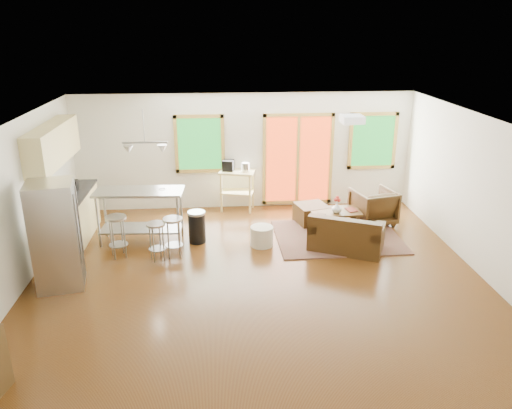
{
  "coord_description": "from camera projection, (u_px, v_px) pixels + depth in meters",
  "views": [
    {
      "loc": [
        -0.61,
        -7.38,
        4.01
      ],
      "look_at": [
        0.0,
        0.3,
        1.2
      ],
      "focal_mm": 35.0,
      "sensor_mm": 36.0,
      "label": 1
    }
  ],
  "objects": [
    {
      "name": "floor",
      "position": [
        257.0,
        279.0,
        8.33
      ],
      "size": [
        7.5,
        7.0,
        0.02
      ],
      "primitive_type": "cube",
      "color": "#3D220B",
      "rests_on": "ground"
    },
    {
      "name": "ceiling",
      "position": [
        258.0,
        123.0,
        7.43
      ],
      "size": [
        7.5,
        7.0,
        0.02
      ],
      "primitive_type": "cube",
      "color": "white",
      "rests_on": "ground"
    },
    {
      "name": "back_wall",
      "position": [
        245.0,
        151.0,
        11.17
      ],
      "size": [
        7.5,
        0.02,
        2.6
      ],
      "primitive_type": "cube",
      "color": "silver",
      "rests_on": "ground"
    },
    {
      "name": "left_wall",
      "position": [
        12.0,
        212.0,
        7.6
      ],
      "size": [
        0.02,
        7.0,
        2.6
      ],
      "primitive_type": "cube",
      "color": "silver",
      "rests_on": "ground"
    },
    {
      "name": "right_wall",
      "position": [
        486.0,
        199.0,
        8.16
      ],
      "size": [
        0.02,
        7.0,
        2.6
      ],
      "primitive_type": "cube",
      "color": "silver",
      "rests_on": "ground"
    },
    {
      "name": "front_wall",
      "position": [
        288.0,
        335.0,
        4.59
      ],
      "size": [
        7.5,
        0.02,
        2.6
      ],
      "primitive_type": "cube",
      "color": "silver",
      "rests_on": "ground"
    },
    {
      "name": "window_left",
      "position": [
        200.0,
        144.0,
        10.98
      ],
      "size": [
        1.1,
        0.05,
        1.3
      ],
      "color": "#155C1E",
      "rests_on": "back_wall"
    },
    {
      "name": "french_doors",
      "position": [
        298.0,
        160.0,
        11.28
      ],
      "size": [
        1.6,
        0.05,
        2.1
      ],
      "color": "#BE3511",
      "rests_on": "back_wall"
    },
    {
      "name": "window_right",
      "position": [
        373.0,
        141.0,
        11.27
      ],
      "size": [
        1.1,
        0.05,
        1.3
      ],
      "color": "#155C1E",
      "rests_on": "back_wall"
    },
    {
      "name": "rug",
      "position": [
        337.0,
        237.0,
        9.91
      ],
      "size": [
        2.45,
        1.9,
        0.02
      ],
      "primitive_type": "cube",
      "rotation": [
        0.0,
        0.0,
        0.02
      ],
      "color": "#4C5737",
      "rests_on": "floor"
    },
    {
      "name": "loveseat",
      "position": [
        346.0,
        236.0,
        9.27
      ],
      "size": [
        1.52,
        1.24,
        0.71
      ],
      "rotation": [
        0.0,
        0.0,
        -0.43
      ],
      "color": "black",
      "rests_on": "floor"
    },
    {
      "name": "coffee_table",
      "position": [
        335.0,
        213.0,
        10.2
      ],
      "size": [
        1.03,
        0.64,
        0.4
      ],
      "rotation": [
        0.0,
        0.0,
        0.03
      ],
      "color": "#3D2B13",
      "rests_on": "floor"
    },
    {
      "name": "armchair",
      "position": [
        373.0,
        205.0,
        10.47
      ],
      "size": [
        0.95,
        0.92,
        0.82
      ],
      "primitive_type": "imported",
      "rotation": [
        0.0,
        0.0,
        3.38
      ],
      "color": "black",
      "rests_on": "floor"
    },
    {
      "name": "ottoman",
      "position": [
        311.0,
        214.0,
        10.56
      ],
      "size": [
        0.74,
        0.74,
        0.41
      ],
      "primitive_type": "cube",
      "rotation": [
        0.0,
        0.0,
        0.25
      ],
      "color": "black",
      "rests_on": "floor"
    },
    {
      "name": "pouf",
      "position": [
        262.0,
        236.0,
        9.49
      ],
      "size": [
        0.49,
        0.49,
        0.38
      ],
      "primitive_type": "cylinder",
      "rotation": [
        0.0,
        0.0,
        -0.13
      ],
      "color": "beige",
      "rests_on": "floor"
    },
    {
      "name": "vase",
      "position": [
        337.0,
        207.0,
        10.03
      ],
      "size": [
        0.24,
        0.25,
        0.35
      ],
      "rotation": [
        0.0,
        0.0,
        -0.19
      ],
      "color": "silver",
      "rests_on": "coffee_table"
    },
    {
      "name": "book",
      "position": [
        347.0,
        205.0,
        10.13
      ],
      "size": [
        0.19,
        0.06,
        0.26
      ],
      "primitive_type": "imported",
      "rotation": [
        0.0,
        0.0,
        0.21
      ],
      "color": "maroon",
      "rests_on": "coffee_table"
    },
    {
      "name": "cabinets",
      "position": [
        65.0,
        198.0,
        9.34
      ],
      "size": [
        0.64,
        2.24,
        2.3
      ],
      "color": "#DAC77B",
      "rests_on": "floor"
    },
    {
      "name": "refrigerator",
      "position": [
        56.0,
        235.0,
        7.82
      ],
      "size": [
        0.81,
        0.8,
        1.74
      ],
      "rotation": [
        0.0,
        0.0,
        0.19
      ],
      "color": "#B7BABC",
      "rests_on": "floor"
    },
    {
      "name": "island",
      "position": [
        140.0,
        207.0,
        9.49
      ],
      "size": [
        1.68,
        0.75,
        1.04
      ],
      "rotation": [
        0.0,
        0.0,
        -0.06
      ],
      "color": "#B7BABC",
      "rests_on": "floor"
    },
    {
      "name": "cup",
      "position": [
        162.0,
        191.0,
        9.45
      ],
      "size": [
        0.15,
        0.13,
        0.13
      ],
      "primitive_type": "imported",
      "rotation": [
        0.0,
        0.0,
        -0.21
      ],
      "color": "white",
      "rests_on": "island"
    },
    {
      "name": "bar_stool_a",
      "position": [
        117.0,
        227.0,
        8.9
      ],
      "size": [
        0.48,
        0.48,
        0.78
      ],
      "rotation": [
        0.0,
        0.0,
        0.4
      ],
      "color": "#B7BABC",
      "rests_on": "floor"
    },
    {
      "name": "bar_stool_b",
      "position": [
        156.0,
        233.0,
        8.8
      ],
      "size": [
        0.44,
        0.44,
        0.7
      ],
      "rotation": [
        0.0,
        0.0,
        0.43
      ],
      "color": "#B7BABC",
      "rests_on": "floor"
    },
    {
      "name": "bar_stool_c",
      "position": [
        173.0,
        228.0,
        8.91
      ],
      "size": [
        0.4,
        0.4,
        0.75
      ],
      "rotation": [
        0.0,
        0.0,
        0.12
      ],
      "color": "#B7BABC",
      "rests_on": "floor"
    },
    {
      "name": "trash_can",
      "position": [
        197.0,
        227.0,
        9.6
      ],
      "size": [
        0.42,
        0.42,
        0.62
      ],
      "rotation": [
        0.0,
        0.0,
        0.29
      ],
      "color": "black",
      "rests_on": "floor"
    },
    {
      "name": "kitchen_cart",
      "position": [
        236.0,
        176.0,
        11.11
      ],
      "size": [
        0.85,
        0.65,
        1.16
      ],
      "rotation": [
        0.0,
        0.0,
        -0.24
      ],
      "color": "#DAC77B",
      "rests_on": "floor"
    },
    {
      "name": "ceiling_flush",
      "position": [
        352.0,
        119.0,
        8.14
      ],
      "size": [
        0.35,
        0.35,
        0.12
      ],
      "primitive_type": "cube",
      "color": "white",
      "rests_on": "ceiling"
    },
    {
      "name": "pendant_light",
      "position": [
        145.0,
        148.0,
        8.94
      ],
      "size": [
        0.8,
        0.18,
        0.79
      ],
      "color": "gray",
      "rests_on": "ceiling"
    }
  ]
}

